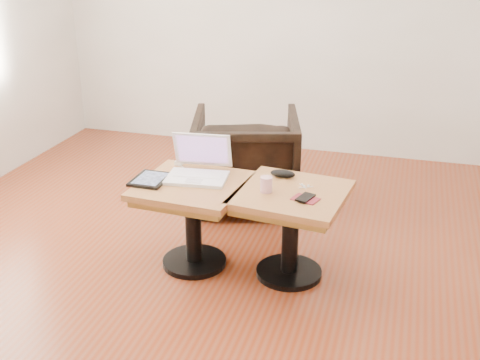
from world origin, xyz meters
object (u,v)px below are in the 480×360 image
(laptop, at_px, (199,168))
(striped_cup, at_px, (266,184))
(side_table_left, at_px, (193,204))
(armchair, at_px, (246,159))
(side_table_right, at_px, (291,213))

(laptop, xyz_separation_m, striped_cup, (0.44, -0.11, -0.00))
(side_table_left, height_order, laptop, laptop)
(armchair, bearing_deg, side_table_right, 104.82)
(side_table_left, relative_size, armchair, 0.83)
(laptop, bearing_deg, side_table_left, -99.44)
(side_table_right, bearing_deg, striped_cup, -154.33)
(striped_cup, height_order, armchair, armchair)
(side_table_left, bearing_deg, armchair, 90.17)
(side_table_left, bearing_deg, laptop, 90.38)
(side_table_right, xyz_separation_m, armchair, (-0.53, 0.92, -0.06))
(armchair, bearing_deg, striped_cup, 96.95)
(laptop, distance_m, armchair, 0.89)
(laptop, distance_m, striped_cup, 0.46)
(striped_cup, bearing_deg, laptop, 165.67)
(laptop, bearing_deg, striped_cup, -20.46)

